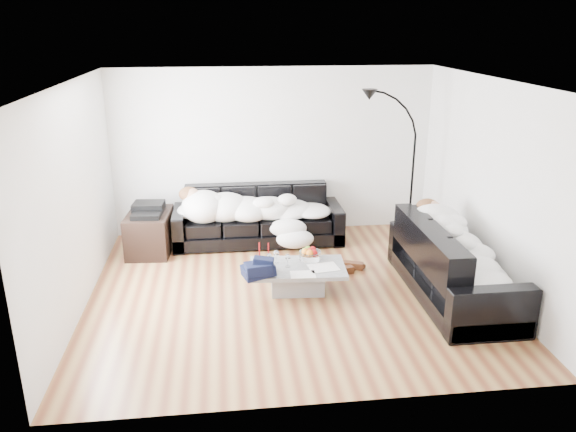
{
  "coord_description": "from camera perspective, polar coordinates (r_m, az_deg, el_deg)",
  "views": [
    {
      "loc": [
        -0.79,
        -6.37,
        3.23
      ],
      "look_at": [
        0.0,
        0.3,
        0.9
      ],
      "focal_mm": 35.0,
      "sensor_mm": 36.0,
      "label": 1
    }
  ],
  "objects": [
    {
      "name": "floor_lamp",
      "position": [
        8.53,
        12.5,
        3.74
      ],
      "size": [
        0.77,
        0.34,
        2.07
      ],
      "primitive_type": null,
      "rotation": [
        0.0,
        0.0,
        0.06
      ],
      "color": "black",
      "rests_on": "ground"
    },
    {
      "name": "navy_jacket",
      "position": [
        6.7,
        -2.74,
        -4.71
      ],
      "size": [
        0.4,
        0.34,
        0.2
      ],
      "primitive_type": null,
      "rotation": [
        0.0,
        0.0,
        -0.03
      ],
      "color": "black",
      "rests_on": "coffee_table"
    },
    {
      "name": "wine_glass_b",
      "position": [
        6.99,
        -1.92,
        -4.5
      ],
      "size": [
        0.09,
        0.09,
        0.17
      ],
      "primitive_type": "cylinder",
      "rotation": [
        0.0,
        0.0,
        0.23
      ],
      "color": "white",
      "rests_on": "coffee_table"
    },
    {
      "name": "wall_right",
      "position": [
        7.43,
        19.85,
        2.91
      ],
      "size": [
        0.02,
        4.5,
        2.6
      ],
      "primitive_type": "cube",
      "color": "silver",
      "rests_on": "ground"
    },
    {
      "name": "wine_glass_c",
      "position": [
        6.97,
        -0.03,
        -4.56
      ],
      "size": [
        0.09,
        0.09,
        0.17
      ],
      "primitive_type": "cylinder",
      "rotation": [
        0.0,
        0.0,
        -0.27
      ],
      "color": "white",
      "rests_on": "coffee_table"
    },
    {
      "name": "fruit_bowl",
      "position": [
        7.19,
        2.25,
        -3.79
      ],
      "size": [
        0.3,
        0.3,
        0.17
      ],
      "primitive_type": "cylinder",
      "rotation": [
        0.0,
        0.0,
        0.1
      ],
      "color": "white",
      "rests_on": "coffee_table"
    },
    {
      "name": "ceiling",
      "position": [
        6.45,
        0.32,
        13.52
      ],
      "size": [
        5.0,
        5.0,
        0.0
      ],
      "primitive_type": "plane",
      "color": "white",
      "rests_on": "ground"
    },
    {
      "name": "newspaper_b",
      "position": [
        6.8,
        1.52,
        -5.93
      ],
      "size": [
        0.31,
        0.23,
        0.01
      ],
      "primitive_type": "cube",
      "rotation": [
        0.0,
        0.0,
        -0.05
      ],
      "color": "silver",
      "rests_on": "coffee_table"
    },
    {
      "name": "ground",
      "position": [
        7.19,
        0.28,
        -7.58
      ],
      "size": [
        5.0,
        5.0,
        0.0
      ],
      "primitive_type": "plane",
      "color": "brown",
      "rests_on": "ground"
    },
    {
      "name": "coffee_table",
      "position": [
        7.1,
        0.97,
        -6.4
      ],
      "size": [
        1.23,
        0.77,
        0.35
      ],
      "primitive_type": "cube",
      "rotation": [
        0.0,
        0.0,
        -0.06
      ],
      "color": "#939699",
      "rests_on": "ground"
    },
    {
      "name": "stereo",
      "position": [
        8.38,
        -14.05,
        0.71
      ],
      "size": [
        0.47,
        0.38,
        0.13
      ],
      "primitive_type": "cube",
      "rotation": [
        0.0,
        0.0,
        -0.09
      ],
      "color": "black",
      "rests_on": "av_cabinet"
    },
    {
      "name": "shoes",
      "position": [
        7.73,
        6.11,
        -5.24
      ],
      "size": [
        0.48,
        0.35,
        0.11
      ],
      "primitive_type": null,
      "rotation": [
        0.0,
        0.0,
        0.03
      ],
      "color": "#472311",
      "rests_on": "ground"
    },
    {
      "name": "wine_glass_a",
      "position": [
        7.07,
        -1.19,
        -4.18
      ],
      "size": [
        0.08,
        0.08,
        0.17
      ],
      "primitive_type": "cylinder",
      "rotation": [
        0.0,
        0.0,
        0.1
      ],
      "color": "white",
      "rests_on": "coffee_table"
    },
    {
      "name": "sleeper_back",
      "position": [
        8.49,
        -3.08,
        1.31
      ],
      "size": [
        2.17,
        0.75,
        0.43
      ],
      "primitive_type": null,
      "color": "white",
      "rests_on": "sofa_back"
    },
    {
      "name": "candle_right",
      "position": [
        7.19,
        -1.99,
        -3.61
      ],
      "size": [
        0.05,
        0.05,
        0.22
      ],
      "primitive_type": "cylinder",
      "rotation": [
        0.0,
        0.0,
        -0.15
      ],
      "color": "maroon",
      "rests_on": "coffee_table"
    },
    {
      "name": "teal_cushion",
      "position": [
        7.66,
        14.31,
        -0.62
      ],
      "size": [
        0.42,
        0.38,
        0.2
      ],
      "primitive_type": "ellipsoid",
      "rotation": [
        0.0,
        0.0,
        0.24
      ],
      "color": "#0B4E53",
      "rests_on": "sofa_right"
    },
    {
      "name": "wall_back",
      "position": [
        8.87,
        -1.5,
        6.55
      ],
      "size": [
        5.0,
        0.02,
        2.6
      ],
      "primitive_type": "cube",
      "color": "silver",
      "rests_on": "ground"
    },
    {
      "name": "candle_left",
      "position": [
        7.14,
        -2.91,
        -3.66
      ],
      "size": [
        0.05,
        0.05,
        0.24
      ],
      "primitive_type": "cylinder",
      "rotation": [
        0.0,
        0.0,
        0.03
      ],
      "color": "maroon",
      "rests_on": "coffee_table"
    },
    {
      "name": "wall_left",
      "position": [
        6.87,
        -20.87,
        1.53
      ],
      "size": [
        0.02,
        4.5,
        2.6
      ],
      "primitive_type": "cube",
      "color": "silver",
      "rests_on": "ground"
    },
    {
      "name": "av_cabinet",
      "position": [
        8.49,
        -13.85,
        -1.63
      ],
      "size": [
        0.66,
        0.91,
        0.6
      ],
      "primitive_type": "cube",
      "rotation": [
        0.0,
        0.0,
        -0.07
      ],
      "color": "black",
      "rests_on": "ground"
    },
    {
      "name": "sofa_back",
      "position": [
        8.6,
        -3.08,
        0.03
      ],
      "size": [
        2.56,
        0.89,
        0.84
      ],
      "primitive_type": "cube",
      "color": "black",
      "rests_on": "ground"
    },
    {
      "name": "sofa_right",
      "position": [
        7.18,
        16.54,
        -4.44
      ],
      "size": [
        0.97,
        2.26,
        0.92
      ],
      "primitive_type": "cube",
      "rotation": [
        0.0,
        0.0,
        1.57
      ],
      "color": "black",
      "rests_on": "ground"
    },
    {
      "name": "newspaper_a",
      "position": [
        6.99,
        3.62,
        -5.21
      ],
      "size": [
        0.4,
        0.33,
        0.01
      ],
      "primitive_type": "cube",
      "rotation": [
        0.0,
        0.0,
        0.15
      ],
      "color": "silver",
      "rests_on": "coffee_table"
    },
    {
      "name": "sleeper_right",
      "position": [
        7.1,
        16.69,
        -2.96
      ],
      "size": [
        0.82,
        1.94,
        0.47
      ],
      "primitive_type": null,
      "rotation": [
        0.0,
        0.0,
        1.57
      ],
      "color": "white",
      "rests_on": "sofa_right"
    }
  ]
}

